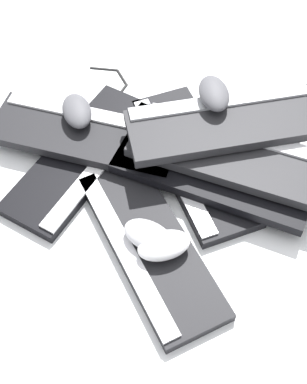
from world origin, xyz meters
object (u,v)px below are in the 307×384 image
object	(u,v)px
keyboard_3	(213,173)
keyboard_4	(230,155)
keyboard_2	(83,157)
mouse_3	(77,111)
mouse_5	(149,236)
keyboard_1	(193,160)
mouse_1	(164,245)
keyboard_5	(84,134)
mouse_4	(214,93)
keyboard_6	(226,123)
keyboard_0	(149,244)

from	to	relation	value
keyboard_3	keyboard_4	xyz separation A→B (m)	(-0.03, 0.04, 0.03)
keyboard_2	mouse_3	world-z (taller)	mouse_3
keyboard_4	mouse_5	xyz separation A→B (m)	(0.19, -0.18, -0.02)
keyboard_2	mouse_5	xyz separation A→B (m)	(0.24, 0.15, 0.04)
keyboard_4	keyboard_1	bearing A→B (deg)	-114.48
keyboard_1	keyboard_2	size ratio (longest dim) A/B	1.03
mouse_1	keyboard_5	bearing A→B (deg)	-76.22
keyboard_3	mouse_5	world-z (taller)	mouse_5
keyboard_4	keyboard_5	size ratio (longest dim) A/B	1.00
mouse_3	mouse_5	distance (m)	0.36
mouse_3	mouse_1	bearing A→B (deg)	-166.38
mouse_5	mouse_4	bearing A→B (deg)	95.93
keyboard_5	keyboard_4	bearing A→B (deg)	74.20
mouse_1	keyboard_3	bearing A→B (deg)	-138.26
keyboard_4	mouse_4	world-z (taller)	mouse_4
keyboard_5	mouse_1	distance (m)	0.35
keyboard_2	mouse_1	world-z (taller)	mouse_1
keyboard_1	keyboard_6	size ratio (longest dim) A/B	1.01
keyboard_4	keyboard_0	bearing A→B (deg)	-44.28
keyboard_2	mouse_4	size ratio (longest dim) A/B	4.12
keyboard_0	keyboard_2	distance (m)	0.28
mouse_3	mouse_4	world-z (taller)	mouse_4
mouse_4	keyboard_1	bearing A→B (deg)	-35.06
mouse_3	mouse_5	xyz separation A→B (m)	(0.32, 0.16, -0.03)
keyboard_2	mouse_3	xyz separation A→B (m)	(-0.08, -0.01, 0.07)
keyboard_2	keyboard_4	bearing A→B (deg)	81.57
mouse_1	keyboard_1	bearing A→B (deg)	-123.32
keyboard_5	mouse_3	xyz separation A→B (m)	(-0.04, -0.02, 0.04)
keyboard_0	keyboard_4	size ratio (longest dim) A/B	1.00
keyboard_4	keyboard_6	distance (m)	0.07
mouse_1	mouse_5	distance (m)	0.04
keyboard_3	mouse_3	distance (m)	0.35
keyboard_6	keyboard_0	bearing A→B (deg)	-34.83
keyboard_4	mouse_5	bearing A→B (deg)	-43.98
keyboard_6	mouse_5	xyz separation A→B (m)	(0.26, -0.18, -0.05)
keyboard_5	mouse_4	world-z (taller)	mouse_4
keyboard_5	keyboard_6	size ratio (longest dim) A/B	1.01
keyboard_0	keyboard_6	world-z (taller)	keyboard_6
keyboard_3	mouse_5	bearing A→B (deg)	-42.03
keyboard_3	mouse_4	world-z (taller)	mouse_4
keyboard_2	mouse_1	distance (m)	0.32
keyboard_0	mouse_4	xyz separation A→B (m)	(-0.31, 0.15, 0.13)
mouse_4	keyboard_3	bearing A→B (deg)	-10.00
keyboard_0	keyboard_4	distance (m)	0.27
keyboard_4	mouse_1	distance (m)	0.26
keyboard_0	keyboard_1	size ratio (longest dim) A/B	0.99
keyboard_0	keyboard_4	bearing A→B (deg)	135.72
keyboard_1	keyboard_2	distance (m)	0.26
keyboard_1	mouse_3	world-z (taller)	mouse_3
keyboard_5	keyboard_0	bearing A→B (deg)	27.50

